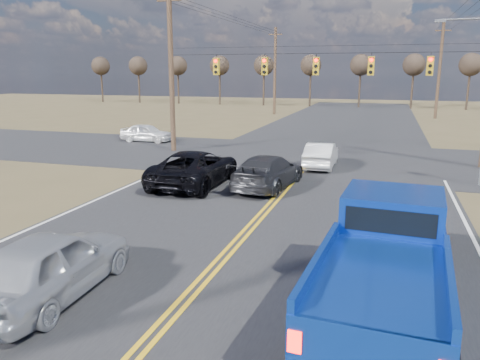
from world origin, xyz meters
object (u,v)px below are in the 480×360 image
(white_car_queue, at_px, (321,155))
(silver_suv, at_px, (50,264))
(pickup_truck, at_px, (385,267))
(cross_car_west, at_px, (147,133))
(black_suv, at_px, (195,168))
(dgrey_car_queue, at_px, (268,171))

(white_car_queue, bearing_deg, silver_suv, 76.49)
(pickup_truck, bearing_deg, cross_car_west, 132.47)
(cross_car_west, bearing_deg, pickup_truck, -141.27)
(pickup_truck, xyz_separation_m, white_car_queue, (-3.41, 15.43, -0.48))
(pickup_truck, bearing_deg, black_suv, 134.18)
(pickup_truck, height_order, cross_car_west, pickup_truck)
(silver_suv, distance_m, cross_car_west, 24.30)
(silver_suv, distance_m, black_suv, 10.96)
(white_car_queue, height_order, cross_car_west, white_car_queue)
(black_suv, relative_size, white_car_queue, 1.39)
(pickup_truck, relative_size, black_suv, 1.14)
(silver_suv, xyz_separation_m, black_suv, (-1.07, 10.91, 0.01))
(white_car_queue, xyz_separation_m, dgrey_car_queue, (-1.60, -5.18, 0.05))
(pickup_truck, relative_size, dgrey_car_queue, 1.29)
(pickup_truck, relative_size, white_car_queue, 1.59)
(pickup_truck, distance_m, cross_car_west, 27.01)
(silver_suv, xyz_separation_m, dgrey_car_queue, (2.17, 11.45, -0.06))
(dgrey_car_queue, distance_m, cross_car_west, 16.07)
(silver_suv, relative_size, white_car_queue, 1.13)
(pickup_truck, height_order, silver_suv, pickup_truck)
(white_car_queue, bearing_deg, black_suv, 48.99)
(pickup_truck, xyz_separation_m, dgrey_car_queue, (-5.01, 10.25, -0.43))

